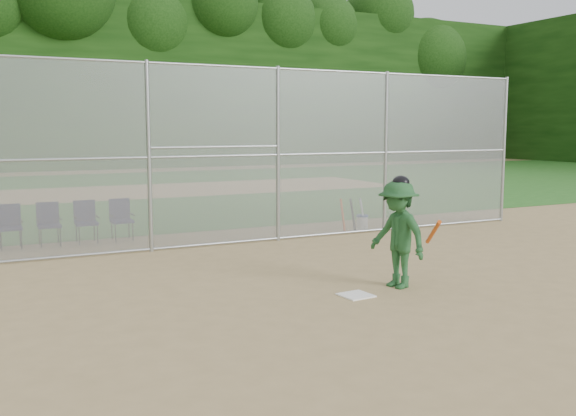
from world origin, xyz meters
name	(u,v)px	position (x,y,z in m)	size (l,w,h in m)	color
ground	(359,295)	(0.00, 0.00, 0.00)	(100.00, 100.00, 0.00)	tan
grass_strip	(117,192)	(0.00, 18.00, 0.01)	(100.00, 100.00, 0.00)	#24611D
dirt_patch_far	(117,192)	(0.00, 18.00, 0.01)	(24.00, 24.00, 0.00)	tan
backstop_fence	(238,152)	(0.00, 5.00, 2.07)	(16.09, 0.09, 4.00)	gray
treeline	(103,59)	(0.00, 20.00, 5.50)	(81.00, 60.00, 11.00)	black
home_plate	(356,295)	(-0.08, -0.04, 0.01)	(0.46, 0.46, 0.02)	white
batter_at_plate	(398,234)	(0.83, 0.13, 0.89)	(1.00, 1.37, 1.85)	#205127
water_cooler	(362,222)	(3.59, 5.39, 0.20)	(0.31, 0.31, 0.39)	white
spare_bats	(353,215)	(3.29, 5.37, 0.41)	(0.66, 0.33, 0.84)	#D84C14
chair_2	(10,227)	(-4.65, 6.65, 0.48)	(0.54, 0.52, 0.96)	#100F38
chair_3	(49,225)	(-3.85, 6.65, 0.48)	(0.54, 0.52, 0.96)	#100F38
chair_4	(86,222)	(-3.05, 6.65, 0.48)	(0.54, 0.52, 0.96)	#100F38
chair_5	(122,220)	(-2.25, 6.65, 0.48)	(0.54, 0.52, 0.96)	#100F38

